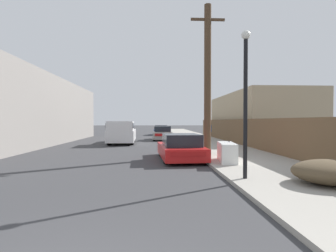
# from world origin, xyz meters

# --- Properties ---
(sidewalk_curb) EXTENTS (4.20, 63.00, 0.12)m
(sidewalk_curb) POSITION_xyz_m (5.30, 23.50, 0.06)
(sidewalk_curb) COLOR #9E998E
(sidewalk_curb) RESTS_ON ground
(discarded_fridge) EXTENTS (0.86, 1.89, 0.81)m
(discarded_fridge) POSITION_xyz_m (4.04, 8.60, 0.51)
(discarded_fridge) COLOR white
(discarded_fridge) RESTS_ON sidewalk_curb
(parked_sports_car_red) EXTENTS (2.07, 4.26, 1.22)m
(parked_sports_car_red) POSITION_xyz_m (2.24, 10.05, 0.55)
(parked_sports_car_red) COLOR red
(parked_sports_car_red) RESTS_ON ground
(car_parked_mid) EXTENTS (1.88, 4.10, 1.33)m
(car_parked_mid) POSITION_xyz_m (1.83, 22.98, 0.62)
(car_parked_mid) COLOR gray
(car_parked_mid) RESTS_ON ground
(car_parked_far) EXTENTS (2.00, 4.24, 1.28)m
(car_parked_far) POSITION_xyz_m (1.95, 32.20, 0.60)
(car_parked_far) COLOR #2D478C
(car_parked_far) RESTS_ON ground
(pickup_truck) EXTENTS (2.22, 5.40, 1.80)m
(pickup_truck) POSITION_xyz_m (-1.56, 18.90, 0.91)
(pickup_truck) COLOR silver
(pickup_truck) RESTS_ON ground
(utility_pole) EXTENTS (1.80, 0.37, 7.83)m
(utility_pole) POSITION_xyz_m (3.84, 11.62, 4.11)
(utility_pole) COLOR #4C3826
(utility_pole) RESTS_ON sidewalk_curb
(street_lamp) EXTENTS (0.26, 0.26, 4.34)m
(street_lamp) POSITION_xyz_m (3.68, 5.41, 2.66)
(street_lamp) COLOR black
(street_lamp) RESTS_ON sidewalk_curb
(brush_pile) EXTENTS (2.03, 1.80, 0.65)m
(brush_pile) POSITION_xyz_m (5.75, 4.61, 0.45)
(brush_pile) COLOR brown
(brush_pile) RESTS_ON sidewalk_curb
(wooden_fence) EXTENTS (0.08, 30.46, 1.83)m
(wooden_fence) POSITION_xyz_m (7.25, 15.47, 1.04)
(wooden_fence) COLOR brown
(wooden_fence) RESTS_ON sidewalk_curb
(building_left_block) EXTENTS (7.00, 24.17, 5.22)m
(building_left_block) POSITION_xyz_m (-9.79, 17.79, 2.61)
(building_left_block) COLOR gray
(building_left_block) RESTS_ON ground
(building_right_house) EXTENTS (6.00, 13.16, 4.38)m
(building_right_house) POSITION_xyz_m (10.98, 22.73, 2.19)
(building_right_house) COLOR tan
(building_right_house) RESTS_ON ground
(pedestrian) EXTENTS (0.34, 0.34, 1.61)m
(pedestrian) POSITION_xyz_m (5.62, 19.44, 0.94)
(pedestrian) COLOR #282D42
(pedestrian) RESTS_ON sidewalk_curb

